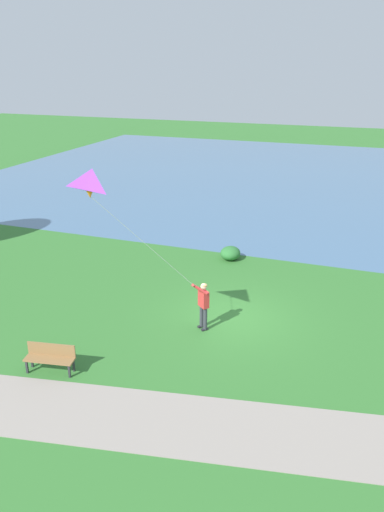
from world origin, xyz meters
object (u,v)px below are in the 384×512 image
Objects in this scene: person_kite_flyer at (203,302)px; flying_kite at (93,184)px; park_bench_near_walkway at (50,356)px; lakeside_shrub at (230,253)px.

person_kite_flyer is 5.75m from flying_kite.
park_bench_near_walkway is (-3.93, 3.49, -0.54)m from person_kite_flyer.
park_bench_near_walkway is at bearing 136.99° from flying_kite.
lakeside_shrub is (10.52, -2.64, -0.20)m from park_bench_near_walkway.
lakeside_shrub is (9.28, -1.48, -5.26)m from flying_kite.
lakeside_shrub is (6.59, 0.85, -0.74)m from person_kite_flyer.
person_kite_flyer is at bearing -41.64° from park_bench_near_walkway.
person_kite_flyer reaches higher than lakeside_shrub.
flying_kite reaches higher than park_bench_near_walkway.
person_kite_flyer is 6.69m from lakeside_shrub.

